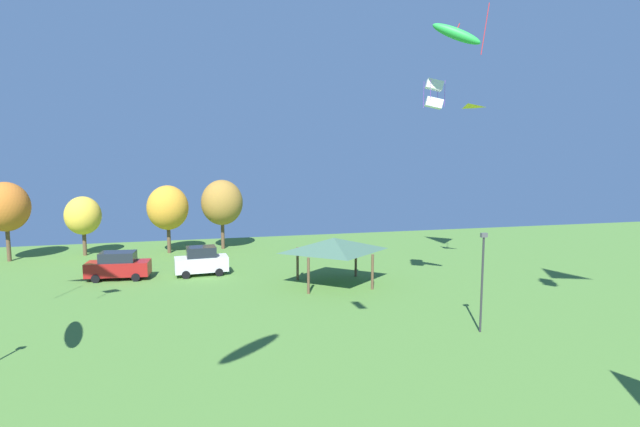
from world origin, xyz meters
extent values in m
cylinder|color=red|center=(16.92, 33.87, 18.52)|extent=(0.55, 0.06, 3.54)
ellipsoid|color=green|center=(11.58, 28.12, 16.62)|extent=(2.84, 2.02, 1.76)
cube|color=red|center=(11.58, 28.12, 16.81)|extent=(0.36, 0.26, 0.76)
cube|color=white|center=(11.86, 31.24, 14.21)|extent=(1.40, 1.34, 0.78)
cube|color=white|center=(11.86, 31.24, 13.09)|extent=(1.40, 1.34, 0.78)
cylinder|color=purple|center=(11.37, 30.75, 13.65)|extent=(0.02, 0.02, 1.68)
cylinder|color=purple|center=(12.34, 30.75, 13.65)|extent=(0.02, 0.02, 1.68)
cylinder|color=purple|center=(11.37, 31.72, 13.65)|extent=(0.02, 0.02, 1.68)
cylinder|color=purple|center=(12.34, 31.72, 13.65)|extent=(0.02, 0.02, 1.68)
pyramid|color=yellow|center=(17.41, 36.69, 13.19)|extent=(1.63, 1.79, 0.33)
cube|color=maroon|center=(-9.17, 42.77, 0.87)|extent=(4.92, 2.25, 1.10)
cube|color=#1E232D|center=(-9.17, 42.77, 1.81)|extent=(2.77, 1.91, 0.77)
cylinder|color=black|center=(-7.78, 41.73, 0.32)|extent=(0.66, 0.28, 0.64)
cylinder|color=black|center=(-7.61, 43.54, 0.32)|extent=(0.66, 0.28, 0.64)
cylinder|color=black|center=(-10.73, 42.01, 0.32)|extent=(0.66, 0.28, 0.64)
cylinder|color=black|center=(-10.56, 43.81, 0.32)|extent=(0.66, 0.28, 0.64)
cube|color=silver|center=(-2.78, 42.62, 0.92)|extent=(4.34, 2.07, 1.20)
cube|color=#1E232D|center=(-2.78, 42.62, 1.94)|extent=(2.44, 1.78, 0.84)
cylinder|color=black|center=(-1.41, 41.87, 0.32)|extent=(0.66, 0.27, 0.64)
cylinder|color=black|center=(-1.55, 43.59, 0.32)|extent=(0.66, 0.27, 0.64)
cylinder|color=black|center=(-4.01, 41.65, 0.32)|extent=(0.66, 0.27, 0.64)
cylinder|color=black|center=(-4.15, 43.38, 0.32)|extent=(0.66, 0.27, 0.64)
cylinder|color=brown|center=(4.53, 35.22, 1.30)|extent=(0.20, 0.20, 2.60)
cylinder|color=brown|center=(9.32, 35.22, 1.30)|extent=(0.20, 0.20, 2.60)
cylinder|color=brown|center=(4.53, 39.16, 1.30)|extent=(0.20, 0.20, 2.60)
cylinder|color=brown|center=(9.32, 39.16, 1.30)|extent=(0.20, 0.20, 2.60)
pyramid|color=#3D604C|center=(6.92, 37.19, 3.10)|extent=(6.19, 5.11, 1.00)
cylinder|color=#2D2D33|center=(12.22, 25.53, 2.68)|extent=(0.12, 0.12, 5.36)
cube|color=#4C4C51|center=(12.22, 25.53, 5.48)|extent=(0.36, 0.20, 0.24)
cylinder|color=brown|center=(-19.95, 52.19, 1.75)|extent=(0.36, 0.36, 3.50)
ellipsoid|color=#BC6623|center=(-19.95, 52.19, 5.05)|extent=(4.12, 4.12, 4.53)
cylinder|color=brown|center=(-13.74, 53.37, 1.32)|extent=(0.36, 0.36, 2.65)
ellipsoid|color=gold|center=(-13.74, 53.37, 3.91)|extent=(3.36, 3.36, 3.70)
cylinder|color=brown|center=(-5.84, 52.69, 1.52)|extent=(0.36, 0.36, 3.04)
ellipsoid|color=gold|center=(-5.84, 52.69, 4.54)|extent=(4.00, 4.00, 4.40)
cylinder|color=brown|center=(-0.52, 53.63, 1.62)|extent=(0.36, 0.36, 3.25)
ellipsoid|color=olive|center=(-0.52, 53.63, 4.84)|extent=(4.24, 4.24, 4.67)
camera|label=1|loc=(-2.88, 1.59, 9.97)|focal=28.00mm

